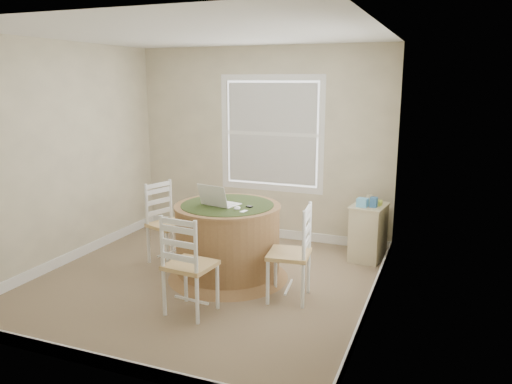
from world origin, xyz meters
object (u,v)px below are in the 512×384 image
at_px(chair_right, 289,254).
at_px(chair_near, 190,265).
at_px(chair_left, 169,224).
at_px(laptop, 219,202).
at_px(corner_chest, 368,232).
at_px(round_table, 228,238).

bearing_deg(chair_right, chair_near, -57.83).
xyz_separation_m(chair_left, chair_near, (0.89, -1.09, 0.00)).
bearing_deg(laptop, corner_chest, -126.68).
relative_size(round_table, chair_near, 1.41).
relative_size(round_table, chair_left, 1.41).
bearing_deg(laptop, round_table, -132.90).
xyz_separation_m(chair_right, laptop, (-0.87, 0.25, 0.39)).
distance_m(chair_near, corner_chest, 2.46).
height_order(chair_left, laptop, laptop).
bearing_deg(round_table, chair_right, -10.75).
height_order(chair_near, corner_chest, chair_near).
bearing_deg(chair_left, round_table, -82.61).
distance_m(round_table, corner_chest, 1.78).
bearing_deg(chair_right, chair_left, -112.87).
xyz_separation_m(chair_left, laptop, (0.78, -0.22, 0.39)).
bearing_deg(corner_chest, laptop, -132.79).
relative_size(chair_left, corner_chest, 1.38).
bearing_deg(chair_right, laptop, -112.99).
bearing_deg(corner_chest, chair_right, -103.72).
relative_size(chair_right, laptop, 2.23).
bearing_deg(laptop, chair_left, -2.32).
distance_m(round_table, chair_left, 0.87).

